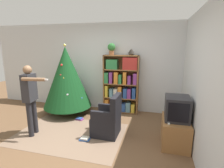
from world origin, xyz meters
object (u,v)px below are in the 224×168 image
object	(u,v)px
armchair	(108,121)
standing_person	(30,95)
bookshelf	(121,84)
potted_plant	(112,48)
television	(177,108)
table_lamp	(131,51)
christmas_tree	(67,77)

from	to	relation	value
armchair	standing_person	world-z (taller)	standing_person
bookshelf	potted_plant	xyz separation A→B (m)	(-0.29, 0.01, 1.03)
bookshelf	television	world-z (taller)	bookshelf
television	standing_person	world-z (taller)	standing_person
bookshelf	table_lamp	distance (m)	0.98
standing_person	television	bearing A→B (deg)	89.96
armchair	standing_person	distance (m)	1.75
table_lamp	armchair	bearing A→B (deg)	-100.67
potted_plant	television	bearing A→B (deg)	-40.63
armchair	table_lamp	distance (m)	2.06
television	standing_person	distance (m)	3.03
bookshelf	armchair	distance (m)	1.52
standing_person	potted_plant	xyz separation A→B (m)	(1.30, 1.84, 0.96)
television	christmas_tree	distance (m)	3.06
armchair	table_lamp	xyz separation A→B (m)	(0.27, 1.43, 1.46)
bookshelf	standing_person	bearing A→B (deg)	-130.96
potted_plant	bookshelf	bearing A→B (deg)	-1.46
bookshelf	christmas_tree	distance (m)	1.57
christmas_tree	table_lamp	distance (m)	1.95
standing_person	bookshelf	bearing A→B (deg)	131.69
standing_person	table_lamp	world-z (taller)	table_lamp
television	table_lamp	bearing A→B (deg)	127.92
standing_person	potted_plant	distance (m)	2.45
bookshelf	potted_plant	distance (m)	1.07
christmas_tree	armchair	size ratio (longest dim) A/B	2.16
television	armchair	size ratio (longest dim) A/B	0.55
bookshelf	television	xyz separation A→B (m)	(1.41, -1.45, -0.09)
television	christmas_tree	bearing A→B (deg)	161.47
armchair	television	bearing A→B (deg)	89.90
table_lamp	standing_person	bearing A→B (deg)	-135.34
bookshelf	television	size ratio (longest dim) A/B	3.36
television	standing_person	size ratio (longest dim) A/B	0.32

